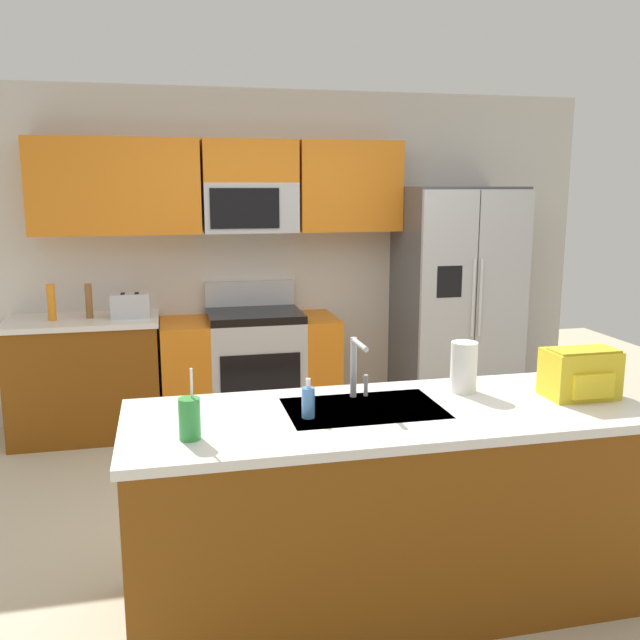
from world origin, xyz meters
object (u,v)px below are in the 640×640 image
at_px(soap_dispenser, 308,402).
at_px(toaster, 130,305).
at_px(pepper_mill, 89,301).
at_px(backpack, 581,372).
at_px(sink_faucet, 356,363).
at_px(bottle_orange, 51,302).
at_px(range_oven, 251,368).
at_px(paper_towel_roll, 464,367).
at_px(refrigerator, 456,302).
at_px(drink_cup_green, 190,418).

bearing_deg(soap_dispenser, toaster, 108.32).
relative_size(pepper_mill, backpack, 0.79).
bearing_deg(sink_faucet, toaster, 115.68).
bearing_deg(bottle_orange, pepper_mill, 8.56).
bearing_deg(bottle_orange, range_oven, 1.63).
xyz_separation_m(pepper_mill, paper_towel_roll, (1.90, -2.32, -0.01)).
distance_m(refrigerator, toaster, 2.57).
bearing_deg(sink_faucet, pepper_mill, 120.87).
height_order(pepper_mill, bottle_orange, bottle_orange).
height_order(toaster, soap_dispenser, toaster).
relative_size(refrigerator, soap_dispenser, 10.88).
height_order(range_oven, backpack, backpack).
bearing_deg(pepper_mill, range_oven, 0.12).
bearing_deg(pepper_mill, soap_dispenser, -66.19).
bearing_deg(toaster, drink_cup_green, -82.93).
xyz_separation_m(range_oven, backpack, (1.21, -2.52, 0.57)).
distance_m(sink_faucet, backpack, 1.03).
height_order(refrigerator, sink_faucet, refrigerator).
relative_size(paper_towel_roll, backpack, 0.75).
relative_size(toaster, drink_cup_green, 0.99).
height_order(refrigerator, bottle_orange, refrigerator).
height_order(toaster, bottle_orange, bottle_orange).
bearing_deg(bottle_orange, sink_faucet, -54.26).
height_order(toaster, paper_towel_roll, paper_towel_roll).
height_order(range_oven, toaster, range_oven).
xyz_separation_m(pepper_mill, backpack, (2.39, -2.52, -0.01)).
xyz_separation_m(refrigerator, soap_dispenser, (-1.75, -2.45, 0.04)).
xyz_separation_m(drink_cup_green, backpack, (1.77, 0.14, 0.03)).
relative_size(pepper_mill, soap_dispenser, 1.49).
height_order(pepper_mill, soap_dispenser, pepper_mill).
distance_m(drink_cup_green, paper_towel_roll, 1.33).
bearing_deg(soap_dispenser, sink_faucet, 38.08).
distance_m(refrigerator, paper_towel_roll, 2.45).
bearing_deg(refrigerator, paper_towel_roll, -113.11).
distance_m(refrigerator, soap_dispenser, 3.01).
distance_m(refrigerator, pepper_mill, 2.87).
height_order(refrigerator, pepper_mill, refrigerator).
bearing_deg(range_oven, backpack, -64.33).
height_order(paper_towel_roll, backpack, paper_towel_roll).
height_order(range_oven, sink_faucet, sink_faucet).
height_order(drink_cup_green, soap_dispenser, drink_cup_green).
relative_size(range_oven, soap_dispenser, 8.00).
xyz_separation_m(soap_dispenser, paper_towel_roll, (0.79, 0.20, 0.05)).
bearing_deg(drink_cup_green, bottle_orange, 108.38).
bearing_deg(sink_faucet, refrigerator, 56.51).
bearing_deg(refrigerator, drink_cup_green, -130.89).
distance_m(range_oven, toaster, 1.04).
distance_m(toaster, paper_towel_roll, 2.78).
xyz_separation_m(refrigerator, paper_towel_roll, (-0.96, -2.25, 0.09)).
distance_m(toaster, pepper_mill, 0.30).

